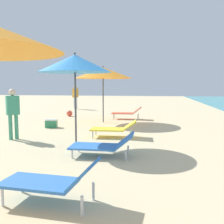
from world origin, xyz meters
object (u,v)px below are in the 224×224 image
umbrella_farthest (103,73)px  beach_ball (69,113)px  umbrella_third (75,64)px  cooler_box (51,123)px  lounger_third_shoreside (114,128)px  person_walking_near (75,95)px  person_walking_mid (13,109)px  lounger_second_shoreside (52,181)px  lounger_farthest_shoreside (127,112)px  lounger_third_inland (103,145)px

umbrella_farthest → beach_ball: 3.46m
umbrella_third → beach_ball: (-2.24, 6.25, -2.04)m
umbrella_farthest → cooler_box: 3.12m
lounger_third_shoreside → person_walking_near: 9.84m
beach_ball → person_walking_near: bearing=102.6°
umbrella_farthest → person_walking_mid: umbrella_farthest is taller
cooler_box → umbrella_third: bearing=-56.3°
cooler_box → beach_ball: bearing=97.1°
umbrella_third → person_walking_mid: bearing=167.1°
lounger_second_shoreside → person_walking_mid: (-2.76, 3.85, 0.59)m
umbrella_farthest → lounger_second_shoreside: bearing=-84.4°
umbrella_third → lounger_third_shoreside: (0.85, 1.29, -1.91)m
person_walking_mid → cooler_box: person_walking_mid is taller
lounger_third_shoreside → person_walking_mid: size_ratio=0.95×
person_walking_near → person_walking_mid: person_walking_near is taller
lounger_farthest_shoreside → umbrella_third: bearing=81.3°
lounger_third_shoreside → lounger_farthest_shoreside: bearing=-92.0°
lounger_second_shoreside → person_walking_near: size_ratio=0.86×
person_walking_near → lounger_second_shoreside: bearing=145.4°
lounger_farthest_shoreside → beach_ball: bearing=-12.1°
lounger_farthest_shoreside → cooler_box: 3.93m
lounger_third_inland → cooler_box: (-2.73, 3.63, -0.10)m
lounger_farthest_shoreside → person_walking_mid: person_walking_mid is taller
umbrella_farthest → person_walking_mid: (-1.99, -3.93, -1.23)m
umbrella_farthest → cooler_box: size_ratio=5.20×
lounger_farthest_shoreside → beach_ball: lounger_farthest_shoreside is taller
person_walking_near → person_walking_mid: size_ratio=1.06×
umbrella_third → person_walking_near: (-3.14, 10.25, -1.22)m
person_walking_near → beach_ball: bearing=142.4°
umbrella_farthest → person_walking_mid: 4.58m
lounger_third_inland → umbrella_third: bearing=-45.6°
lounger_third_inland → person_walking_mid: bearing=-25.6°
lounger_third_shoreside → beach_ball: lounger_third_shoreside is taller
person_walking_mid → cooler_box: size_ratio=3.14×
lounger_farthest_shoreside → cooler_box: bearing=47.5°
umbrella_third → lounger_farthest_shoreside: (0.84, 5.61, -1.87)m
lounger_second_shoreside → person_walking_mid: bearing=-49.7°
umbrella_third → lounger_farthest_shoreside: umbrella_third is taller
person_walking_near → beach_ball: person_walking_near is taller
person_walking_mid → umbrella_third: bearing=-144.0°
umbrella_third → beach_ball: 6.95m
lounger_second_shoreside → cooler_box: size_ratio=2.88×
lounger_third_shoreside → person_walking_near: size_ratio=0.90×
person_walking_mid → cooler_box: 2.37m
lounger_second_shoreside → lounger_third_inland: bearing=-91.1°
person_walking_mid → beach_ball: person_walking_mid is taller
lounger_third_inland → beach_ball: lounger_third_inland is taller
beach_ball → cooler_box: bearing=-82.9°
umbrella_farthest → lounger_farthest_shoreside: umbrella_farthest is taller
lounger_third_shoreside → cooler_box: (-2.66, 1.42, -0.12)m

